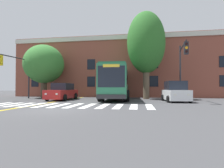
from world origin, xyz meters
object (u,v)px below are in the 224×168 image
at_px(car_red_near_lane, 63,92).
at_px(car_white_far_lane, 175,92).
at_px(traffic_light_near_corner, 182,61).
at_px(street_tree_curbside_large, 146,43).
at_px(street_tree_curbside_small, 44,64).
at_px(city_bus, 116,82).
at_px(traffic_light_far_corner, 18,68).

distance_m(car_red_near_lane, car_white_far_lane, 11.33).
xyz_separation_m(car_white_far_lane, traffic_light_near_corner, (0.65, -0.02, 2.86)).
height_order(street_tree_curbside_large, street_tree_curbside_small, street_tree_curbside_large).
bearing_deg(city_bus, traffic_light_far_corner, -169.80).
height_order(city_bus, traffic_light_near_corner, traffic_light_near_corner).
distance_m(traffic_light_near_corner, street_tree_curbside_large, 5.47).
bearing_deg(traffic_light_far_corner, traffic_light_near_corner, -1.85).
distance_m(traffic_light_near_corner, street_tree_curbside_small, 16.38).
relative_size(car_white_far_lane, traffic_light_far_corner, 0.75).
bearing_deg(car_red_near_lane, traffic_light_near_corner, -2.85).
bearing_deg(car_white_far_lane, car_red_near_lane, 177.08).
bearing_deg(street_tree_curbside_small, car_red_near_lane, -38.28).
relative_size(car_red_near_lane, car_white_far_lane, 1.28).
xyz_separation_m(traffic_light_far_corner, street_tree_curbside_large, (14.08, 2.99, 3.03)).
bearing_deg(street_tree_curbside_large, street_tree_curbside_small, 179.19).
bearing_deg(traffic_light_far_corner, city_bus, 10.20).
bearing_deg(car_red_near_lane, traffic_light_far_corner, -179.60).
bearing_deg(city_bus, traffic_light_near_corner, -21.07).
relative_size(city_bus, traffic_light_near_corner, 2.01).
distance_m(city_bus, car_white_far_lane, 6.42).
xyz_separation_m(traffic_light_near_corner, street_tree_curbside_small, (-15.94, 3.73, 0.54)).
bearing_deg(car_white_far_lane, traffic_light_near_corner, -1.51).
bearing_deg(traffic_light_near_corner, traffic_light_far_corner, 178.15).
height_order(city_bus, street_tree_curbside_large, street_tree_curbside_large).
height_order(city_bus, car_red_near_lane, city_bus).
xyz_separation_m(traffic_light_near_corner, street_tree_curbside_large, (-3.16, 3.55, 2.72)).
xyz_separation_m(car_red_near_lane, traffic_light_far_corner, (-5.28, -0.04, 2.61)).
height_order(city_bus, street_tree_curbside_small, street_tree_curbside_small).
xyz_separation_m(traffic_light_near_corner, traffic_light_far_corner, (-17.24, 0.56, -0.31)).
bearing_deg(car_red_near_lane, city_bus, 19.11).
height_order(car_white_far_lane, traffic_light_far_corner, traffic_light_far_corner).
xyz_separation_m(car_red_near_lane, car_white_far_lane, (11.31, -0.58, 0.06)).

